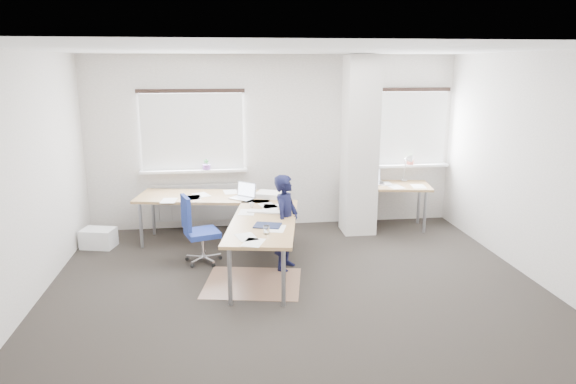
{
  "coord_description": "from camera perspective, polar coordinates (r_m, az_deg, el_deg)",
  "views": [
    {
      "loc": [
        -0.83,
        -5.8,
        2.64
      ],
      "look_at": [
        0.03,
        0.9,
        0.96
      ],
      "focal_mm": 32.0,
      "sensor_mm": 36.0,
      "label": 1
    }
  ],
  "objects": [
    {
      "name": "desk_side",
      "position": [
        8.57,
        10.89,
        0.55
      ],
      "size": [
        1.5,
        0.93,
        1.22
      ],
      "rotation": [
        0.0,
        0.0,
        -0.17
      ],
      "color": "#9C6C43",
      "rests_on": "ground"
    },
    {
      "name": "ground",
      "position": [
        6.43,
        0.76,
        -10.25
      ],
      "size": [
        6.0,
        6.0,
        0.0
      ],
      "primitive_type": "plane",
      "color": "black",
      "rests_on": "ground"
    },
    {
      "name": "white_crate",
      "position": [
        8.13,
        -20.31,
        -4.83
      ],
      "size": [
        0.53,
        0.43,
        0.28
      ],
      "primitive_type": "cube",
      "rotation": [
        0.0,
        0.0,
        -0.24
      ],
      "color": "white",
      "rests_on": "ground"
    },
    {
      "name": "task_chair",
      "position": [
        7.1,
        -9.72,
        -5.75
      ],
      "size": [
        0.54,
        0.53,
        0.96
      ],
      "rotation": [
        0.0,
        0.0,
        0.3
      ],
      "color": "navy",
      "rests_on": "ground"
    },
    {
      "name": "floor_mat",
      "position": [
        6.48,
        -3.94,
        -10.04
      ],
      "size": [
        1.33,
        1.18,
        0.01
      ],
      "primitive_type": "cube",
      "rotation": [
        0.0,
        0.0,
        -0.18
      ],
      "color": "#876149",
      "rests_on": "ground"
    },
    {
      "name": "desk_main",
      "position": [
        7.14,
        -5.83,
        -1.91
      ],
      "size": [
        2.4,
        2.98,
        0.96
      ],
      "rotation": [
        0.0,
        0.0,
        -0.17
      ],
      "color": "#9C6C43",
      "rests_on": "ground"
    },
    {
      "name": "room_shell",
      "position": [
        6.4,
        1.87,
        5.97
      ],
      "size": [
        6.04,
        5.04,
        2.82
      ],
      "color": "#BDB6AC",
      "rests_on": "ground"
    },
    {
      "name": "person",
      "position": [
        6.71,
        -0.24,
        -3.4
      ],
      "size": [
        0.49,
        0.55,
        1.27
      ],
      "primitive_type": "imported",
      "rotation": [
        0.0,
        0.0,
        1.08
      ],
      "color": "black",
      "rests_on": "ground"
    }
  ]
}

